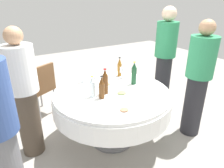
% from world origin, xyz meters
% --- Properties ---
extents(ground_plane, '(10.00, 10.00, 0.00)m').
position_xyz_m(ground_plane, '(0.00, 0.00, 0.00)').
color(ground_plane, gray).
extents(dining_table, '(1.47, 1.47, 0.74)m').
position_xyz_m(dining_table, '(0.00, 0.00, 0.59)').
color(dining_table, white).
rests_on(dining_table, ground_plane).
extents(bottle_brown_near, '(0.07, 0.07, 0.27)m').
position_xyz_m(bottle_brown_near, '(0.20, 0.10, 0.87)').
color(bottle_brown_near, '#593314').
rests_on(bottle_brown_near, dining_table).
extents(bottle_clear_right, '(0.06, 0.06, 0.26)m').
position_xyz_m(bottle_clear_right, '(0.27, 0.01, 0.86)').
color(bottle_clear_right, silver).
rests_on(bottle_clear_right, dining_table).
extents(bottle_brown_mid, '(0.07, 0.07, 0.31)m').
position_xyz_m(bottle_brown_mid, '(0.10, 0.01, 0.89)').
color(bottle_brown_mid, '#593314').
rests_on(bottle_brown_mid, dining_table).
extents(bottle_dark_green_south, '(0.07, 0.07, 0.31)m').
position_xyz_m(bottle_dark_green_south, '(-0.36, -0.05, 0.88)').
color(bottle_dark_green_south, '#194728').
rests_on(bottle_dark_green_south, dining_table).
extents(bottle_amber_far, '(0.06, 0.06, 0.28)m').
position_xyz_m(bottle_amber_far, '(-0.37, -0.40, 0.87)').
color(bottle_amber_far, '#8C5619').
rests_on(bottle_amber_far, dining_table).
extents(wine_glass_south, '(0.07, 0.07, 0.14)m').
position_xyz_m(wine_glass_south, '(0.18, -0.46, 0.85)').
color(wine_glass_south, white).
rests_on(wine_glass_south, dining_table).
extents(wine_glass_far, '(0.07, 0.07, 0.16)m').
position_xyz_m(wine_glass_far, '(-0.35, -0.30, 0.85)').
color(wine_glass_far, white).
rests_on(wine_glass_far, dining_table).
extents(wine_glass_front, '(0.07, 0.07, 0.16)m').
position_xyz_m(wine_glass_front, '(-0.02, -0.49, 0.85)').
color(wine_glass_front, white).
rests_on(wine_glass_front, dining_table).
extents(plate_north, '(0.25, 0.25, 0.04)m').
position_xyz_m(plate_north, '(-0.05, 0.14, 0.75)').
color(plate_north, white).
rests_on(plate_north, dining_table).
extents(plate_west, '(0.24, 0.24, 0.04)m').
position_xyz_m(plate_west, '(-0.02, -0.18, 0.75)').
color(plate_west, white).
rests_on(plate_west, dining_table).
extents(plate_inner, '(0.21, 0.21, 0.04)m').
position_xyz_m(plate_inner, '(0.15, 0.49, 0.75)').
color(plate_inner, white).
rests_on(plate_inner, dining_table).
extents(fork_right, '(0.18, 0.07, 0.00)m').
position_xyz_m(fork_right, '(-0.30, 0.34, 0.74)').
color(fork_right, silver).
rests_on(fork_right, dining_table).
extents(knife_mid, '(0.18, 0.03, 0.00)m').
position_xyz_m(knife_mid, '(-0.17, 0.52, 0.74)').
color(knife_mid, silver).
rests_on(knife_mid, dining_table).
extents(knife_south, '(0.10, 0.16, 0.00)m').
position_xyz_m(knife_south, '(-0.41, 0.17, 0.74)').
color(knife_south, silver).
rests_on(knife_south, dining_table).
extents(folded_napkin, '(0.19, 0.19, 0.02)m').
position_xyz_m(folded_napkin, '(0.23, -0.24, 0.75)').
color(folded_napkin, white).
rests_on(folded_napkin, dining_table).
extents(person_near, '(0.34, 0.34, 1.55)m').
position_xyz_m(person_near, '(0.96, -0.33, 0.81)').
color(person_near, '#4C3F33').
rests_on(person_near, ground_plane).
extents(person_mid, '(0.34, 0.34, 1.58)m').
position_xyz_m(person_mid, '(-1.06, 0.42, 0.82)').
color(person_mid, '#26262B').
rests_on(person_mid, ground_plane).
extents(person_south, '(0.34, 0.34, 1.69)m').
position_xyz_m(person_south, '(-1.25, -0.39, 0.89)').
color(person_south, '#26262B').
rests_on(person_south, ground_plane).
extents(chair_front, '(0.54, 0.54, 0.87)m').
position_xyz_m(chair_front, '(0.62, -1.15, 0.52)').
color(chair_front, brown).
rests_on(chair_front, ground_plane).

